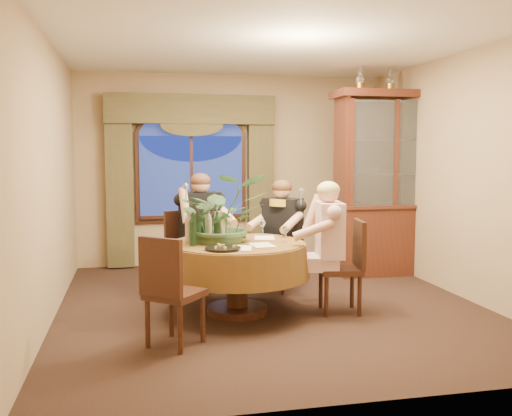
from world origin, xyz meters
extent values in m
plane|color=black|center=(0.00, 0.00, 0.00)|extent=(5.00, 5.00, 0.00)
plane|color=#9E825E|center=(0.00, 2.50, 1.40)|extent=(4.50, 0.00, 4.50)
plane|color=#9E825E|center=(2.25, 0.00, 1.40)|extent=(0.00, 5.00, 5.00)
plane|color=white|center=(0.00, 0.00, 2.80)|extent=(5.00, 5.00, 0.00)
cube|color=#433C1E|center=(-1.63, 2.38, 1.18)|extent=(0.38, 0.14, 2.32)
cube|color=#433C1E|center=(0.43, 2.38, 1.18)|extent=(0.38, 0.14, 2.32)
cylinder|color=brown|center=(-0.41, -0.25, 0.38)|extent=(1.62, 1.62, 0.75)
cube|color=#3D1810|center=(1.96, 1.27, 1.24)|extent=(1.53, 0.60, 2.48)
cube|color=black|center=(0.65, -0.42, 0.48)|extent=(0.48, 0.48, 0.96)
cube|color=black|center=(0.21, 0.66, 0.48)|extent=(0.58, 0.58, 0.96)
cube|color=black|center=(-0.81, 0.75, 0.48)|extent=(0.55, 0.55, 0.96)
cube|color=black|center=(-1.10, -1.07, 0.48)|extent=(0.59, 0.59, 0.96)
imported|color=#3B5C39|center=(-0.54, -0.14, 1.35)|extent=(0.91, 1.01, 0.79)
imported|color=#51612E|center=(-0.40, -0.26, 0.78)|extent=(0.17, 0.17, 0.05)
cylinder|color=black|center=(-0.62, -0.67, 0.76)|extent=(0.34, 0.34, 0.02)
cylinder|color=tan|center=(-0.69, -0.17, 0.92)|extent=(0.07, 0.07, 0.33)
cylinder|color=black|center=(-0.82, -0.25, 0.92)|extent=(0.07, 0.07, 0.33)
cylinder|color=tan|center=(-0.90, -0.16, 0.92)|extent=(0.07, 0.07, 0.33)
cylinder|color=black|center=(-0.73, -0.06, 0.92)|extent=(0.07, 0.07, 0.33)
cylinder|color=black|center=(-0.87, -0.37, 0.92)|extent=(0.07, 0.07, 0.33)
cylinder|color=black|center=(-0.62, -0.33, 0.92)|extent=(0.07, 0.07, 0.33)
cube|color=white|center=(-0.20, -0.49, 0.75)|extent=(0.24, 0.32, 0.00)
cube|color=white|center=(-0.07, -0.04, 0.75)|extent=(0.27, 0.34, 0.00)
cube|color=white|center=(-0.44, -0.62, 0.75)|extent=(0.27, 0.34, 0.00)
camera|label=1|loc=(-1.43, -5.94, 1.69)|focal=40.00mm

